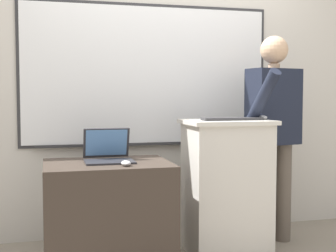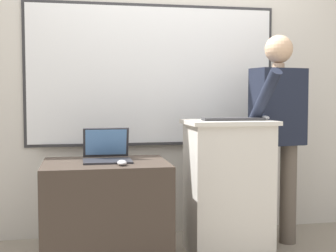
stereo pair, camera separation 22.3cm
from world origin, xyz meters
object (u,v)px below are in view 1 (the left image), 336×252
Objects in this scene: laptop at (108,152)px; wireless_keyboard at (232,119)px; side_desk at (108,217)px; lectern_podium at (226,186)px; computer_mouse_by_keyboard at (262,117)px; person_presenter at (274,125)px; computer_mouse_by_laptop at (126,163)px.

wireless_keyboard is at bearing 1.45° from laptop.
side_desk is 1.12m from wireless_keyboard.
lectern_podium is 0.51m from wireless_keyboard.
wireless_keyboard is at bearing -175.89° from computer_mouse_by_keyboard.
side_desk is 8.26× the size of computer_mouse_by_keyboard.
computer_mouse_by_keyboard is (-0.18, -0.17, 0.07)m from person_presenter.
computer_mouse_by_keyboard is at bearing 5.43° from side_desk.
wireless_keyboard reaches higher than computer_mouse_by_laptop.
computer_mouse_by_laptop is at bearing -171.89° from person_presenter.
lectern_podium is 9.92× the size of computer_mouse_by_laptop.
wireless_keyboard reaches higher than laptop.
side_desk is at bearing 179.72° from person_presenter.
computer_mouse_by_keyboard is (0.26, -0.04, 0.51)m from lectern_podium.
side_desk is at bearing -100.05° from laptop.
wireless_keyboard is (0.91, 0.02, 0.21)m from laptop.
lectern_podium is 0.58m from computer_mouse_by_keyboard.
computer_mouse_by_keyboard is at bearing 15.12° from computer_mouse_by_laptop.
side_desk is at bearing -174.57° from computer_mouse_by_keyboard.
lectern_podium is 0.93m from side_desk.
wireless_keyboard is (0.02, -0.06, 0.50)m from lectern_podium.
wireless_keyboard is at bearing 5.79° from side_desk.
side_desk is 8.26× the size of computer_mouse_by_laptop.
person_presenter reaches higher than side_desk.
computer_mouse_by_laptop is at bearing -72.02° from laptop.
laptop is at bearing -177.98° from computer_mouse_by_keyboard.
lectern_podium is 0.64m from person_presenter.
computer_mouse_by_keyboard is at bearing 2.02° from laptop.
computer_mouse_by_keyboard is at bearing -9.36° from lectern_podium.
side_desk is at bearing 117.53° from computer_mouse_by_laptop.
lectern_podium reaches higher than laptop.
computer_mouse_by_keyboard is at bearing -148.85° from person_presenter.
side_desk is 1.49m from person_presenter.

